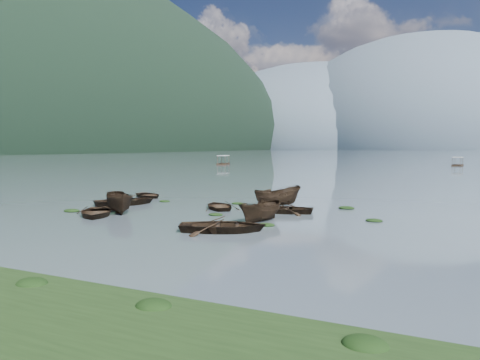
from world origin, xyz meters
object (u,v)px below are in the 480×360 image
at_px(pontoon_left, 223,165).
at_px(rowboat_3, 219,209).
at_px(pontoon_centre, 457,166).
at_px(rowboat_0, 96,216).

bearing_deg(pontoon_left, rowboat_3, -78.89).
relative_size(rowboat_3, pontoon_centre, 0.72).
bearing_deg(rowboat_3, pontoon_left, -102.58).
xyz_separation_m(rowboat_3, pontoon_left, (-41.23, 77.64, 0.00)).
height_order(rowboat_0, pontoon_centre, pontoon_centre).
xyz_separation_m(rowboat_0, pontoon_left, (-35.44, 84.78, 0.00)).
relative_size(rowboat_0, pontoon_centre, 0.82).
relative_size(rowboat_0, rowboat_3, 1.14).
bearing_deg(rowboat_3, rowboat_0, 10.38).
bearing_deg(rowboat_0, pontoon_centre, 43.14).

